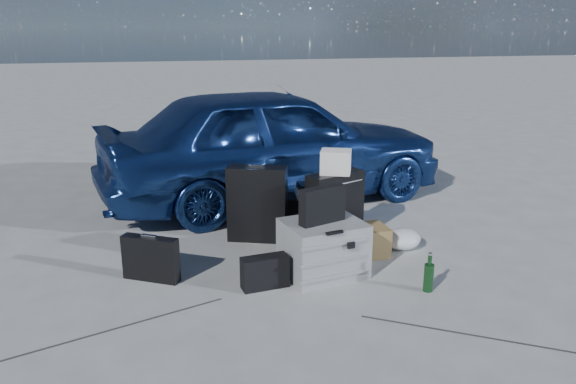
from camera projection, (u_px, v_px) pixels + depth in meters
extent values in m
plane|color=#B7B8B3|center=(298.00, 276.00, 4.52)|extent=(60.00, 60.00, 0.00)
imported|color=#22448E|center=(273.00, 143.00, 6.35)|extent=(4.10, 2.20, 1.33)
cube|color=#949799|center=(323.00, 248.00, 4.51)|extent=(0.68, 0.59, 0.44)
cube|color=black|center=(322.00, 205.00, 4.40)|extent=(0.40, 0.22, 0.29)
cube|color=black|center=(151.00, 259.00, 4.41)|extent=(0.45, 0.33, 0.36)
cube|color=black|center=(257.00, 204.00, 5.20)|extent=(0.58, 0.39, 0.71)
cube|color=black|center=(335.00, 208.00, 5.16)|extent=(0.59, 0.39, 0.66)
cube|color=white|center=(336.00, 162.00, 5.02)|extent=(0.33, 0.30, 0.21)
cube|color=black|center=(317.00, 212.00, 5.56)|extent=(0.71, 0.44, 0.33)
cube|color=white|center=(315.00, 193.00, 5.52)|extent=(0.43, 0.36, 0.07)
cube|color=black|center=(314.00, 186.00, 5.51)|extent=(0.30, 0.21, 0.06)
cube|color=olive|center=(366.00, 241.00, 4.92)|extent=(0.35, 0.31, 0.26)
ellipsoid|color=silver|center=(403.00, 239.00, 5.06)|extent=(0.42, 0.39, 0.19)
cube|color=black|center=(265.00, 272.00, 4.30)|extent=(0.37, 0.17, 0.25)
cylinder|color=black|center=(429.00, 273.00, 4.23)|extent=(0.09, 0.09, 0.30)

